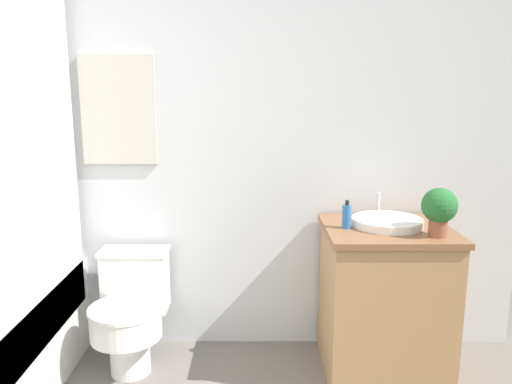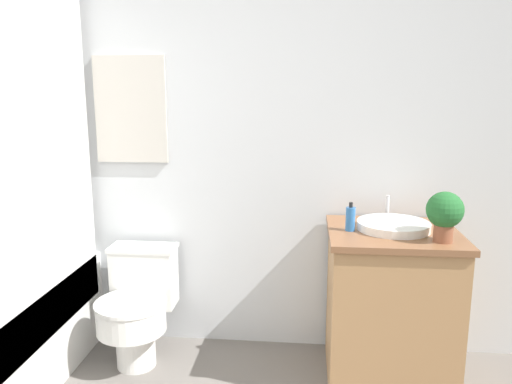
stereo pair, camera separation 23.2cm
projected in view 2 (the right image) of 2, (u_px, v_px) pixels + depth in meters
The scene contains 6 objects.
wall_back at pixel (208, 129), 2.77m from camera, with size 3.59×0.07×2.50m.
toilet at pixel (138, 304), 2.70m from camera, with size 0.37×0.51×0.61m.
vanity at pixel (389, 305), 2.52m from camera, with size 0.63×0.58×0.79m.
sink at pixel (393, 225), 2.46m from camera, with size 0.36×0.39×0.13m.
soap_bottle at pixel (350, 219), 2.43m from camera, with size 0.05×0.05×0.14m.
potted_plant at pixel (445, 213), 2.24m from camera, with size 0.17×0.17×0.23m.
Camera 2 is at (0.54, -0.73, 1.46)m, focal length 35.00 mm.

